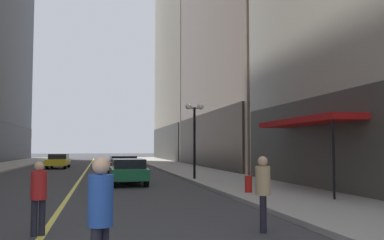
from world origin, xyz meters
name	(u,v)px	position (x,y,z in m)	size (l,w,h in m)	color
ground_plane	(87,169)	(0.00, 35.00, 0.00)	(200.00, 200.00, 0.00)	#38383A
sidewalk_right	(179,167)	(8.25, 35.00, 0.07)	(4.50, 78.00, 0.15)	#9E9991
lane_centre_stripe	(87,169)	(0.00, 35.00, 0.00)	(0.16, 70.00, 0.01)	#E5D64C
storefront_awning_right	(307,122)	(9.70, 12.64, 2.99)	(1.60, 6.98, 3.12)	#B21414
car_green	(128,171)	(2.59, 18.25, 0.72)	(1.83, 4.20, 1.32)	#196038
car_maroon	(123,164)	(2.71, 26.77, 0.72)	(2.11, 4.55, 1.32)	maroon
car_yellow	(58,160)	(-2.59, 36.81, 0.72)	(1.88, 4.49, 1.32)	yellow
pedestrian_in_blue_hoodie	(100,213)	(1.24, 1.80, 1.05)	(0.48, 0.48, 1.78)	black
pedestrian_in_red_jacket	(39,193)	(-0.09, 5.80, 0.93)	(0.40, 0.40, 1.61)	black
pedestrian_in_tan_trench	(263,188)	(4.84, 5.19, 1.00)	(0.46, 0.46, 1.71)	black
traffic_light_near_right	(343,42)	(5.35, 2.60, 3.74)	(3.43, 0.35, 5.65)	black
street_lamp_right_mid	(194,124)	(6.40, 19.82, 3.26)	(1.06, 0.36, 4.43)	black
fire_hydrant_right	(248,186)	(6.90, 12.08, 0.40)	(0.28, 0.28, 0.80)	red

